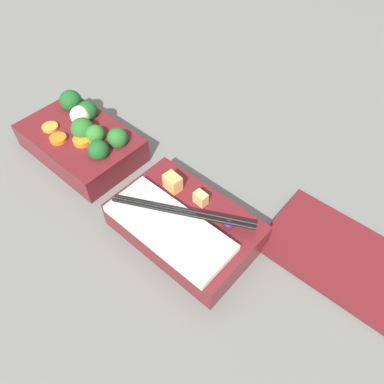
{
  "coord_description": "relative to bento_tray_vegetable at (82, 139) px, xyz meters",
  "views": [
    {
      "loc": [
        0.35,
        -0.24,
        0.49
      ],
      "look_at": [
        0.1,
        0.04,
        0.05
      ],
      "focal_mm": 35.0,
      "sensor_mm": 36.0,
      "label": 1
    }
  ],
  "objects": [
    {
      "name": "bento_lid",
      "position": [
        0.47,
        0.11,
        -0.02
      ],
      "size": [
        0.22,
        0.14,
        0.02
      ],
      "primitive_type": "cube",
      "rotation": [
        0.0,
        0.0,
        0.02
      ],
      "color": "maroon",
      "rests_on": "ground_plane"
    },
    {
      "name": "bento_tray_vegetable",
      "position": [
        0.0,
        0.0,
        0.0
      ],
      "size": [
        0.22,
        0.14,
        0.08
      ],
      "color": "maroon",
      "rests_on": "ground_plane"
    },
    {
      "name": "ground_plane",
      "position": [
        0.14,
        -0.01,
        -0.03
      ],
      "size": [
        3.0,
        3.0,
        0.0
      ],
      "primitive_type": "plane",
      "color": "slate"
    },
    {
      "name": "bento_tray_rice",
      "position": [
        0.27,
        -0.02,
        -0.0
      ],
      "size": [
        0.22,
        0.14,
        0.07
      ],
      "color": "maroon",
      "rests_on": "ground_plane"
    }
  ]
}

